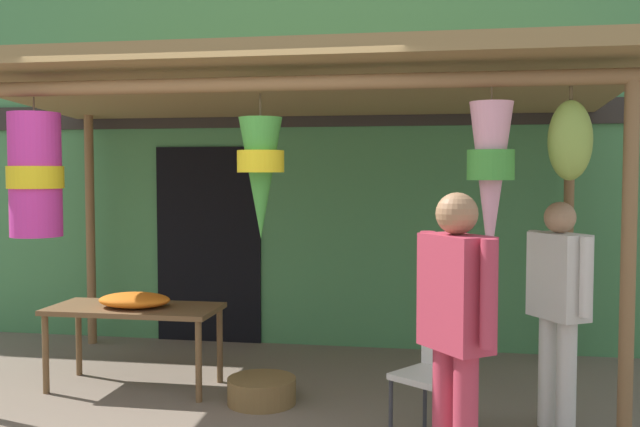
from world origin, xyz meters
name	(u,v)px	position (x,y,z in m)	size (l,w,h in m)	color
ground_plane	(228,419)	(0.00, 0.00, 0.00)	(30.00, 30.00, 0.00)	#756656
shop_facade	(295,160)	(-0.01, 2.35, 1.86)	(11.68, 0.29, 3.73)	#47844C
market_stall_canopy	(286,104)	(0.27, 0.70, 2.28)	(5.13, 2.62, 2.58)	brown
display_table	(134,315)	(-0.96, 0.58, 0.59)	(1.36, 0.62, 0.66)	brown
flower_heap_on_table	(136,300)	(-0.93, 0.54, 0.72)	(0.58, 0.41, 0.12)	orange
folding_chair	(438,364)	(1.46, -0.17, 0.50)	(0.56, 0.56, 0.84)	beige
wicker_basket_by_table	(262,391)	(0.15, 0.37, 0.10)	(0.52, 0.52, 0.19)	brown
customer_foreground	(558,297)	(2.25, 0.17, 0.90)	(0.40, 0.52, 1.54)	silver
shopper_by_bananas	(456,320)	(1.55, -0.98, 0.96)	(0.42, 0.49, 1.64)	#B23347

